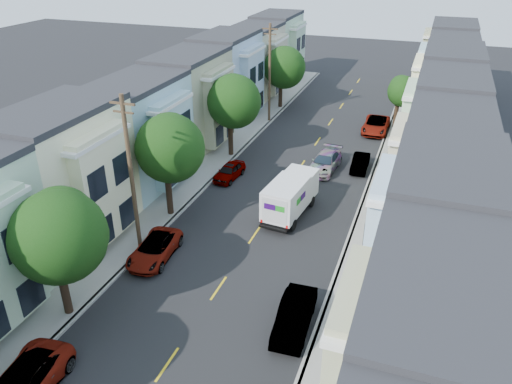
# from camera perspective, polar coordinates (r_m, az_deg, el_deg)

# --- Properties ---
(ground) EXTENTS (160.00, 160.00, 0.00)m
(ground) POSITION_cam_1_polar(r_m,az_deg,el_deg) (28.92, -4.30, -10.93)
(ground) COLOR black
(ground) RESTS_ON ground
(road_slab) EXTENTS (12.00, 70.00, 0.02)m
(road_slab) POSITION_cam_1_polar(r_m,az_deg,el_deg) (40.97, 4.11, 1.42)
(road_slab) COLOR black
(road_slab) RESTS_ON ground
(curb_left) EXTENTS (0.30, 70.00, 0.15)m
(curb_left) POSITION_cam_1_polar(r_m,az_deg,el_deg) (42.78, -3.70, 2.69)
(curb_left) COLOR gray
(curb_left) RESTS_ON ground
(curb_right) EXTENTS (0.30, 70.00, 0.15)m
(curb_right) POSITION_cam_1_polar(r_m,az_deg,el_deg) (39.95, 12.48, 0.19)
(curb_right) COLOR gray
(curb_right) RESTS_ON ground
(sidewalk_left) EXTENTS (2.60, 70.00, 0.15)m
(sidewalk_left) POSITION_cam_1_polar(r_m,az_deg,el_deg) (43.27, -5.28, 2.93)
(sidewalk_left) COLOR gray
(sidewalk_left) RESTS_ON ground
(sidewalk_right) EXTENTS (2.60, 70.00, 0.15)m
(sidewalk_right) POSITION_cam_1_polar(r_m,az_deg,el_deg) (39.86, 14.32, -0.10)
(sidewalk_right) COLOR gray
(sidewalk_right) RESTS_ON ground
(centerline) EXTENTS (0.12, 70.00, 0.01)m
(centerline) POSITION_cam_1_polar(r_m,az_deg,el_deg) (40.98, 4.11, 1.41)
(centerline) COLOR gold
(centerline) RESTS_ON ground
(townhouse_row_left) EXTENTS (5.00, 70.00, 8.50)m
(townhouse_row_left) POSITION_cam_1_polar(r_m,az_deg,el_deg) (44.93, -9.70, 3.49)
(townhouse_row_left) COLOR beige
(townhouse_row_left) RESTS_ON ground
(townhouse_row_right) EXTENTS (5.00, 70.00, 8.50)m
(townhouse_row_right) POSITION_cam_1_polar(r_m,az_deg,el_deg) (39.85, 19.70, -1.04)
(townhouse_row_right) COLOR beige
(townhouse_row_right) RESTS_ON ground
(tree_b) EXTENTS (4.70, 4.70, 7.25)m
(tree_b) POSITION_cam_1_polar(r_m,az_deg,el_deg) (26.05, -21.74, -4.76)
(tree_b) COLOR black
(tree_b) RESTS_ON ground
(tree_c) EXTENTS (4.70, 4.70, 7.52)m
(tree_c) POSITION_cam_1_polar(r_m,az_deg,el_deg) (33.98, -9.93, 4.92)
(tree_c) COLOR black
(tree_c) RESTS_ON ground
(tree_d) EXTENTS (4.70, 4.70, 7.46)m
(tree_d) POSITION_cam_1_polar(r_m,az_deg,el_deg) (43.64, -2.65, 10.28)
(tree_d) COLOR black
(tree_d) RESTS_ON ground
(tree_e) EXTENTS (4.70, 4.70, 7.03)m
(tree_e) POSITION_cam_1_polar(r_m,az_deg,el_deg) (57.45, 3.18, 14.01)
(tree_e) COLOR black
(tree_e) RESTS_ON ground
(tree_far_r) EXTENTS (3.10, 3.10, 5.48)m
(tree_far_r) POSITION_cam_1_polar(r_m,az_deg,el_deg) (52.91, 16.34, 10.93)
(tree_far_r) COLOR black
(tree_far_r) RESTS_ON ground
(utility_pole_near) EXTENTS (1.60, 0.26, 10.00)m
(utility_pole_near) POSITION_cam_1_polar(r_m,az_deg,el_deg) (30.44, -14.04, 1.76)
(utility_pole_near) COLOR #42301E
(utility_pole_near) RESTS_ON ground
(utility_pole_far) EXTENTS (1.60, 0.26, 10.00)m
(utility_pole_far) POSITION_cam_1_polar(r_m,az_deg,el_deg) (52.69, 1.57, 13.37)
(utility_pole_far) COLOR #42301E
(utility_pole_far) RESTS_ON ground
(fedex_truck) EXTENTS (2.24, 5.81, 2.79)m
(fedex_truck) POSITION_cam_1_polar(r_m,az_deg,el_deg) (35.20, 3.94, -0.35)
(fedex_truck) COLOR silver
(fedex_truck) RESTS_ON ground
(lead_sedan) EXTENTS (2.34, 4.96, 1.45)m
(lead_sedan) POSITION_cam_1_polar(r_m,az_deg,el_deg) (42.73, 7.89, 3.41)
(lead_sedan) COLOR black
(lead_sedan) RESTS_ON ground
(parked_left_c) EXTENTS (2.52, 4.80, 1.29)m
(parked_left_c) POSITION_cam_1_polar(r_m,az_deg,el_deg) (31.52, -11.52, -6.43)
(parked_left_c) COLOR #9FA7AE
(parked_left_c) RESTS_ON ground
(parked_left_d) EXTENTS (1.81, 4.03, 1.27)m
(parked_left_d) POSITION_cam_1_polar(r_m,az_deg,el_deg) (40.87, -3.06, 2.35)
(parked_left_d) COLOR maroon
(parked_left_d) RESTS_ON ground
(parked_right_b) EXTENTS (1.80, 4.50, 1.47)m
(parked_right_b) POSITION_cam_1_polar(r_m,az_deg,el_deg) (26.03, 4.43, -13.95)
(parked_right_b) COLOR silver
(parked_right_b) RESTS_ON ground
(parked_right_c) EXTENTS (1.41, 3.72, 1.23)m
(parked_right_c) POSITION_cam_1_polar(r_m,az_deg,el_deg) (43.34, 11.82, 3.26)
(parked_right_c) COLOR black
(parked_right_c) RESTS_ON ground
(parked_right_d) EXTENTS (2.45, 5.27, 1.46)m
(parked_right_d) POSITION_cam_1_polar(r_m,az_deg,el_deg) (52.26, 13.54, 7.43)
(parked_right_d) COLOR #0B1D37
(parked_right_d) RESTS_ON ground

